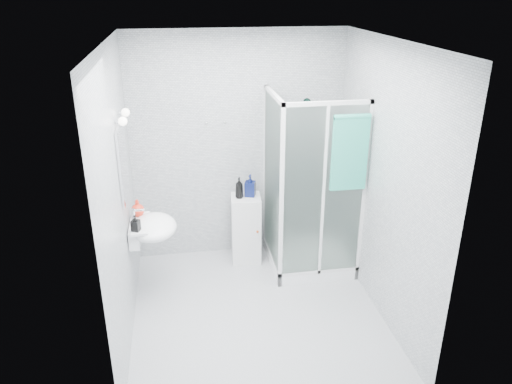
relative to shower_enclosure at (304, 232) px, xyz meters
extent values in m
cube|color=silver|center=(-0.67, -0.77, 0.85)|extent=(2.40, 2.60, 2.60)
cube|color=#B4B7B9|center=(-0.67, -0.77, -0.44)|extent=(2.40, 2.60, 0.01)
cube|color=silver|center=(-0.67, -0.77, 2.15)|extent=(2.40, 2.60, 0.01)
cube|color=white|center=(0.08, 0.08, -0.39)|extent=(0.90, 0.90, 0.12)
cube|color=white|center=(-0.35, 0.08, 1.53)|extent=(0.04, 0.90, 0.04)
cube|color=white|center=(0.08, -0.35, 1.53)|extent=(0.90, 0.04, 0.04)
cube|color=white|center=(-0.35, -0.35, 0.55)|extent=(0.04, 0.04, 2.00)
cube|color=white|center=(-0.36, 0.08, 0.59)|extent=(0.02, 0.82, 1.84)
cube|color=white|center=(0.08, -0.36, 0.59)|extent=(0.82, 0.02, 1.84)
cube|color=white|center=(0.08, -0.35, 0.59)|extent=(0.03, 0.04, 1.84)
cylinder|color=silver|center=(0.08, 0.47, 0.90)|extent=(0.02, 0.02, 1.00)
cylinder|color=silver|center=(0.08, 0.44, 1.37)|extent=(0.09, 0.05, 0.09)
cylinder|color=silver|center=(0.13, 0.50, 0.60)|extent=(0.12, 0.04, 0.12)
cylinder|color=silver|center=(0.36, -0.39, 1.33)|extent=(0.03, 0.05, 0.03)
cube|color=white|center=(-1.81, -0.32, 0.30)|extent=(0.10, 0.40, 0.18)
ellipsoid|color=white|center=(-1.63, -0.32, 0.35)|extent=(0.46, 0.56, 0.20)
cube|color=white|center=(-1.75, -0.32, 0.40)|extent=(0.16, 0.50, 0.02)
cylinder|color=silver|center=(-1.81, -0.32, 0.48)|extent=(0.04, 0.04, 0.16)
cylinder|color=silver|center=(-1.76, -0.32, 0.55)|extent=(0.12, 0.02, 0.02)
cube|color=white|center=(-1.85, -0.32, 1.05)|extent=(0.02, 0.60, 0.70)
cylinder|color=silver|center=(-1.84, -0.48, 1.47)|extent=(0.05, 0.04, 0.04)
sphere|color=white|center=(-1.80, -0.48, 1.47)|extent=(0.08, 0.08, 0.08)
cylinder|color=silver|center=(-1.84, -0.16, 1.47)|extent=(0.05, 0.04, 0.04)
sphere|color=white|center=(-1.80, -0.16, 1.47)|extent=(0.08, 0.08, 0.08)
cylinder|color=silver|center=(-1.02, 0.50, 1.17)|extent=(0.02, 0.04, 0.02)
sphere|color=silver|center=(-1.02, 0.48, 1.17)|extent=(0.03, 0.03, 0.03)
cylinder|color=silver|center=(-0.82, 0.50, 1.17)|extent=(0.02, 0.04, 0.02)
sphere|color=silver|center=(-0.82, 0.48, 1.17)|extent=(0.03, 0.03, 0.03)
cube|color=white|center=(-0.62, 0.28, -0.05)|extent=(0.35, 0.35, 0.80)
cube|color=white|center=(-0.62, 0.12, -0.05)|extent=(0.30, 0.03, 0.68)
sphere|color=#B34B19|center=(-0.52, 0.10, -0.01)|extent=(0.03, 0.03, 0.03)
cube|color=teal|center=(0.31, -0.40, 1.04)|extent=(0.36, 0.04, 0.74)
cylinder|color=teal|center=(0.31, -0.40, 1.41)|extent=(0.36, 0.05, 0.05)
imported|color=black|center=(-0.70, 0.27, 0.47)|extent=(0.12, 0.12, 0.24)
imported|color=#0B1546|center=(-0.57, 0.31, 0.48)|extent=(0.14, 0.15, 0.25)
imported|color=red|center=(-1.78, -0.15, 0.50)|extent=(0.17, 0.17, 0.17)
imported|color=black|center=(-1.78, -0.49, 0.50)|extent=(0.10, 0.10, 0.16)
camera|label=1|loc=(-1.34, -4.82, 2.58)|focal=35.00mm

